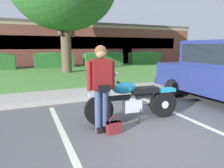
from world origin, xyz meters
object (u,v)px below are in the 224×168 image
object	(u,v)px
motorcycle	(136,99)
brick_building	(67,44)
hedge_right	(144,58)
hedge_center_left	(54,60)
hedge_center_right	(104,59)
rider_person	(101,82)
handbag	(114,126)

from	to	relation	value
motorcycle	brick_building	world-z (taller)	brick_building
hedge_right	motorcycle	bearing A→B (deg)	-122.95
hedge_center_left	hedge_center_right	world-z (taller)	same
hedge_center_left	hedge_center_right	bearing A→B (deg)	0.00
rider_person	hedge_center_right	world-z (taller)	rider_person
hedge_right	brick_building	size ratio (longest dim) A/B	0.12
hedge_center_left	hedge_right	xyz separation A→B (m)	(8.20, -0.00, 0.00)
motorcycle	handbag	bearing A→B (deg)	-147.30
motorcycle	hedge_right	bearing A→B (deg)	57.05
rider_person	hedge_center_left	world-z (taller)	rider_person
handbag	hedge_center_right	distance (m)	13.72
motorcycle	rider_person	xyz separation A→B (m)	(-0.94, -0.27, 0.50)
motorcycle	brick_building	bearing A→B (deg)	83.75
hedge_center_left	brick_building	world-z (taller)	brick_building
rider_person	brick_building	bearing A→B (deg)	81.03
hedge_right	hedge_center_left	bearing A→B (deg)	180.00
hedge_right	brick_building	distance (m)	8.73
motorcycle	hedge_center_right	distance (m)	13.00
brick_building	hedge_center_right	bearing A→B (deg)	-73.10
motorcycle	rider_person	world-z (taller)	rider_person
hedge_center_right	hedge_right	bearing A→B (deg)	-0.00
hedge_center_left	hedge_center_right	xyz separation A→B (m)	(4.10, 0.00, 0.00)
rider_person	brick_building	distance (m)	19.13
rider_person	hedge_right	xyz separation A→B (m)	(8.97, 12.65, -0.34)
rider_person	brick_building	world-z (taller)	brick_building
hedge_center_left	motorcycle	bearing A→B (deg)	-89.21
rider_person	handbag	world-z (taller)	rider_person
hedge_center_right	brick_building	world-z (taller)	brick_building
rider_person	hedge_center_left	xyz separation A→B (m)	(0.77, 12.65, -0.34)
rider_person	motorcycle	bearing A→B (deg)	15.87
rider_person	handbag	bearing A→B (deg)	-52.04
hedge_center_left	hedge_right	world-z (taller)	same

